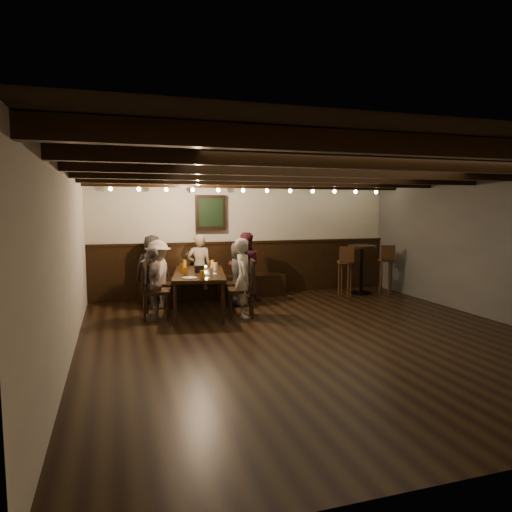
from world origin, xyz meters
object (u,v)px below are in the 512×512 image
object	(u,v)px
person_bench_right	(245,267)
chair_right_near	(238,292)
person_bench_left	(153,269)
person_right_near	(239,274)
person_left_near	(158,274)
person_right_far	(244,278)
bar_stool_left	(345,278)
dining_table	(199,275)
person_bench_centre	(199,267)
chair_left_far	(156,301)
high_top_table	(362,262)
bar_stool_right	(385,276)
person_left_far	(153,283)
chair_left_near	(161,293)
chair_right_far	(242,300)

from	to	relation	value
person_bench_right	chair_right_near	bearing A→B (deg)	68.05
person_bench_left	person_right_near	world-z (taller)	person_bench_left
person_bench_right	person_left_near	world-z (taller)	person_bench_right
person_right_far	bar_stool_left	distance (m)	2.72
dining_table	person_right_far	bearing A→B (deg)	-30.96
person_bench_left	person_bench_centre	xyz separation A→B (m)	(0.91, -0.02, 0.00)
chair_left_far	person_right_near	bearing A→B (deg)	121.46
chair_right_near	person_bench_right	world-z (taller)	person_bench_right
person_right_far	high_top_table	xyz separation A→B (m)	(2.99, 1.27, 0.02)
high_top_table	bar_stool_left	size ratio (longest dim) A/B	0.99
person_bench_left	bar_stool_right	distance (m)	4.90
dining_table	high_top_table	world-z (taller)	high_top_table
person_left_far	person_right_near	distance (m)	1.75
dining_table	chair_left_far	xyz separation A→B (m)	(-0.79, -0.31, -0.36)
chair_left_far	bar_stool_left	size ratio (longest dim) A/B	0.93
dining_table	bar_stool_right	bearing A→B (deg)	17.86
dining_table	chair_left_far	distance (m)	0.92
chair_left_near	bar_stool_right	world-z (taller)	bar_stool_right
person_left_near	chair_left_far	bearing A→B (deg)	1.86
chair_left_near	person_left_near	distance (m)	0.35
person_left_near	bar_stool_left	xyz separation A→B (m)	(3.80, -0.09, -0.24)
person_left_near	person_left_far	world-z (taller)	person_left_near
dining_table	person_right_near	world-z (taller)	person_right_near
chair_right_far	chair_left_near	bearing A→B (deg)	57.99
high_top_table	bar_stool_right	size ratio (longest dim) A/B	0.99
chair_left_near	person_left_near	xyz separation A→B (m)	(-0.03, 0.01, 0.35)
chair_left_near	person_right_near	world-z (taller)	person_right_near
chair_right_far	high_top_table	world-z (taller)	high_top_table
chair_right_near	person_left_far	world-z (taller)	person_left_far
person_left_near	person_right_far	xyz separation A→B (m)	(1.31, -1.16, 0.04)
dining_table	bar_stool_left	world-z (taller)	bar_stool_left
dining_table	chair_left_near	xyz separation A→B (m)	(-0.63, 0.57, -0.38)
person_left_far	chair_right_far	bearing A→B (deg)	90.00
person_bench_right	bar_stool_right	world-z (taller)	person_bench_right
chair_right_far	person_left_far	bearing A→B (deg)	90.00
chair_left_far	high_top_table	xyz separation A→B (m)	(4.44, 1.01, 0.39)
chair_right_near	bar_stool_right	xyz separation A→B (m)	(3.36, 0.23, 0.13)
chair_left_near	chair_left_far	size ratio (longest dim) A/B	0.94
person_bench_centre	person_right_far	xyz separation A→B (m)	(0.47, -1.61, 0.00)
person_left_far	high_top_table	bearing A→B (deg)	113.09
person_right_near	high_top_table	bearing A→B (deg)	-71.73
person_left_near	bar_stool_left	distance (m)	3.81
chair_right_near	person_bench_centre	world-z (taller)	person_bench_centre
chair_right_far	person_bench_centre	size ratio (longest dim) A/B	0.73
high_top_table	person_left_near	bearing A→B (deg)	-178.45
chair_left_near	chair_left_far	distance (m)	0.90
person_right_near	high_top_table	distance (m)	2.85
chair_right_far	dining_table	bearing A→B (deg)	58.01
chair_right_far	chair_right_near	bearing A→B (deg)	0.12
bar_stool_right	person_bench_right	bearing A→B (deg)	-165.23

